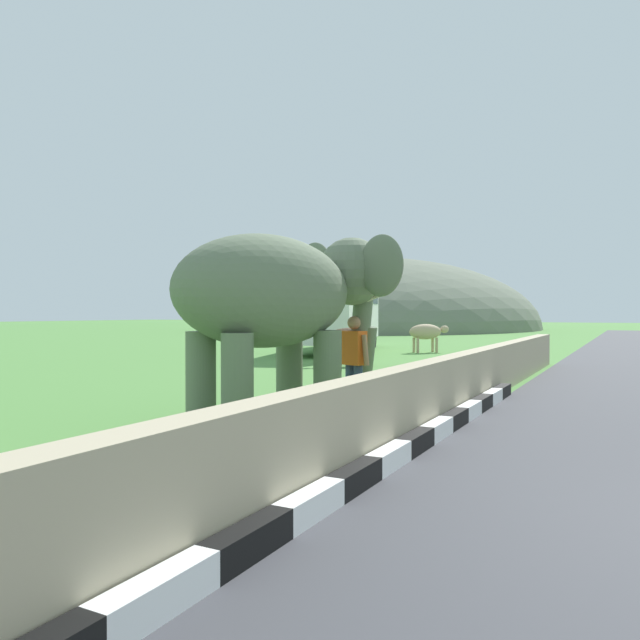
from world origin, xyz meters
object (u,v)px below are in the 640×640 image
object	(u,v)px
cow_mid	(348,339)
elephant	(284,296)
bus_white	(338,304)
person_handler	(354,359)
cow_near	(426,332)

from	to	relation	value
cow_mid	elephant	bearing A→B (deg)	-160.53
bus_white	cow_mid	distance (m)	7.46
bus_white	elephant	bearing A→B (deg)	-156.85
person_handler	cow_near	xyz separation A→B (m)	(15.62, 3.67, -0.06)
elephant	cow_near	size ratio (longest dim) A/B	2.48
person_handler	bus_white	distance (m)	16.50
elephant	bus_white	distance (m)	17.57
cow_near	cow_mid	size ratio (longest dim) A/B	0.92
person_handler	cow_mid	xyz separation A→B (m)	(8.21, 3.93, -0.06)
cow_mid	person_handler	bearing A→B (deg)	-154.41
cow_near	bus_white	bearing A→B (deg)	103.89
person_handler	cow_near	bearing A→B (deg)	13.23
person_handler	elephant	bearing A→B (deg)	160.52
person_handler	bus_white	xyz separation A→B (m)	(14.70, 7.42, 1.16)
bus_white	cow_near	distance (m)	4.05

